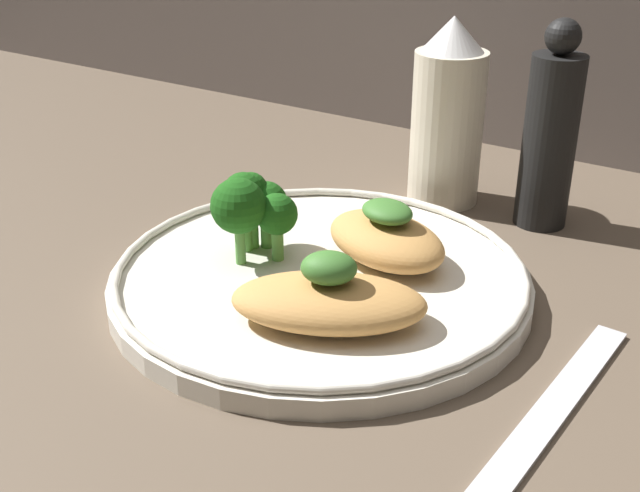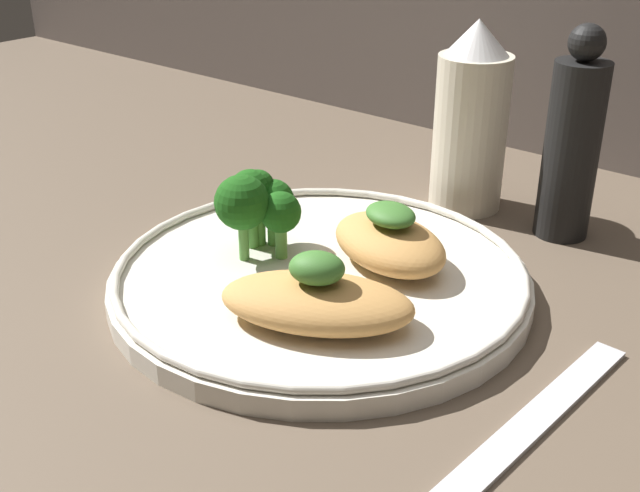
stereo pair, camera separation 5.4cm
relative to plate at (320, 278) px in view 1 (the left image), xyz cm
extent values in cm
cube|color=brown|center=(0.00, 0.00, -1.49)|extent=(180.00, 180.00, 1.00)
cylinder|color=silver|center=(0.00, 0.00, -0.29)|extent=(28.64, 28.64, 1.40)
torus|color=silver|center=(0.00, 0.00, 0.71)|extent=(28.04, 28.04, 0.60)
ellipsoid|color=tan|center=(3.96, -5.05, 1.78)|extent=(13.52, 11.14, 2.74)
ellipsoid|color=#3D752D|center=(3.96, -5.05, 4.13)|extent=(4.24, 3.95, 1.95)
ellipsoid|color=tan|center=(2.78, 4.14, 1.91)|extent=(11.18, 9.14, 3.00)
ellipsoid|color=#3D752D|center=(2.78, 4.14, 4.09)|extent=(4.69, 4.21, 1.37)
cylinder|color=#569942|center=(-3.54, 0.29, 1.64)|extent=(0.84, 0.84, 2.47)
sphere|color=#195114|center=(-3.54, 0.29, 3.89)|extent=(2.90, 2.90, 2.90)
cylinder|color=#569942|center=(-5.40, 1.22, 1.59)|extent=(0.90, 0.90, 2.37)
sphere|color=#195114|center=(-5.40, 1.22, 3.86)|extent=(3.09, 3.09, 3.09)
cylinder|color=#569942|center=(-6.25, 0.61, 2.24)|extent=(0.91, 0.91, 3.65)
sphere|color=#195114|center=(-6.25, 0.61, 4.91)|extent=(2.43, 2.43, 2.43)
cylinder|color=#569942|center=(-6.39, -0.19, 2.08)|extent=(0.98, 0.98, 3.33)
sphere|color=#195114|center=(-6.39, -0.19, 4.79)|extent=(2.98, 2.98, 2.98)
cylinder|color=#569942|center=(-5.36, -1.87, 1.91)|extent=(0.72, 0.72, 3.00)
sphere|color=#195114|center=(-5.36, -1.87, 4.75)|extent=(3.83, 3.83, 3.83)
cylinder|color=beige|center=(0.12, 19.21, 5.42)|extent=(6.00, 6.00, 12.83)
cone|color=white|center=(0.12, 19.21, 13.25)|extent=(5.10, 5.10, 2.82)
cylinder|color=black|center=(8.71, 19.21, 5.84)|extent=(4.17, 4.17, 13.66)
sphere|color=black|center=(8.71, 19.21, 14.02)|extent=(2.71, 2.71, 2.71)
cube|color=silver|center=(17.87, -3.80, -0.69)|extent=(2.79, 18.71, 0.60)
camera|label=1|loc=(26.54, -40.25, 26.20)|focal=45.00mm
camera|label=2|loc=(30.85, -37.05, 26.20)|focal=45.00mm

